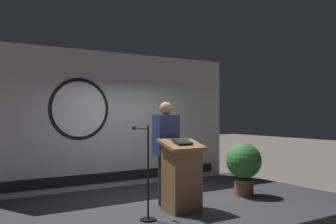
{
  "coord_description": "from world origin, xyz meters",
  "views": [
    {
      "loc": [
        -3.48,
        -5.45,
        1.84
      ],
      "look_at": [
        -0.07,
        -0.17,
        1.86
      ],
      "focal_mm": 40.54,
      "sensor_mm": 36.0,
      "label": 1
    }
  ],
  "objects": [
    {
      "name": "ground_plane",
      "position": [
        0.0,
        0.0,
        0.0
      ],
      "size": [
        40.0,
        40.0,
        0.0
      ],
      "primitive_type": "plane",
      "color": "#6B6056"
    },
    {
      "name": "stage_platform",
      "position": [
        0.0,
        0.0,
        0.15
      ],
      "size": [
        6.4,
        4.0,
        0.3
      ],
      "primitive_type": "cube",
      "color": "#333338",
      "rests_on": "ground"
    },
    {
      "name": "banner_display",
      "position": [
        -0.03,
        1.85,
        1.7
      ],
      "size": [
        5.47,
        0.12,
        2.82
      ],
      "color": "silver",
      "rests_on": "stage_platform"
    },
    {
      "name": "podium",
      "position": [
        -0.07,
        -0.57,
        0.85
      ],
      "size": [
        0.64,
        0.5,
        1.14
      ],
      "color": "olive",
      "rests_on": "stage_platform"
    },
    {
      "name": "speaker_person",
      "position": [
        -0.06,
        -0.09,
        1.19
      ],
      "size": [
        0.4,
        0.26,
        1.73
      ],
      "color": "black",
      "rests_on": "stage_platform"
    },
    {
      "name": "microphone_stand",
      "position": [
        -0.77,
        -0.66,
        0.78
      ],
      "size": [
        0.24,
        0.59,
        1.37
      ],
      "color": "black",
      "rests_on": "stage_platform"
    },
    {
      "name": "potted_plant",
      "position": [
        1.56,
        -0.26,
        0.89
      ],
      "size": [
        0.66,
        0.66,
        0.98
      ],
      "color": "brown",
      "rests_on": "stage_platform"
    }
  ]
}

